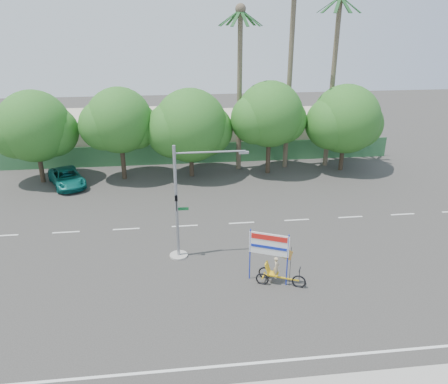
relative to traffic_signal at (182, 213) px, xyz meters
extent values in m
plane|color=#33302D|center=(2.20, -3.98, -2.92)|extent=(120.00, 120.00, 0.00)
cube|color=#336B3D|center=(2.20, 17.52, -1.92)|extent=(38.00, 0.08, 2.00)
cube|color=beige|center=(-7.80, 22.02, -0.92)|extent=(12.00, 8.00, 4.00)
cube|color=beige|center=(10.20, 22.02, -1.12)|extent=(14.00, 8.00, 3.60)
cylinder|color=#473828|center=(-11.80, 14.02, -1.16)|extent=(0.40, 0.40, 3.52)
sphere|color=#1C591A|center=(-11.80, 14.02, 2.04)|extent=(6.00, 6.00, 6.00)
sphere|color=#1C591A|center=(-10.45, 14.32, 1.48)|extent=(4.32, 4.32, 4.32)
sphere|color=#1C591A|center=(-13.15, 13.77, 1.72)|extent=(4.56, 4.56, 4.56)
cylinder|color=#473828|center=(-4.80, 14.02, -1.05)|extent=(0.40, 0.40, 3.74)
sphere|color=#1C591A|center=(-4.80, 14.02, 2.35)|extent=(5.60, 5.60, 5.60)
sphere|color=#1C591A|center=(-3.54, 14.32, 1.76)|extent=(4.03, 4.03, 4.03)
sphere|color=#1C591A|center=(-6.06, 13.77, 2.01)|extent=(4.26, 4.26, 4.26)
cylinder|color=#473828|center=(1.20, 14.02, -1.27)|extent=(0.40, 0.40, 3.30)
sphere|color=#1C591A|center=(1.20, 14.02, 1.73)|extent=(6.40, 6.40, 6.40)
sphere|color=#1C591A|center=(2.64, 14.32, 1.21)|extent=(4.61, 4.61, 4.61)
sphere|color=#1C591A|center=(-0.24, 13.77, 1.43)|extent=(4.86, 4.86, 4.86)
cylinder|color=#473828|center=(8.20, 14.02, -0.98)|extent=(0.40, 0.40, 3.87)
sphere|color=#1C591A|center=(8.20, 14.02, 2.54)|extent=(5.80, 5.80, 5.80)
sphere|color=#1C591A|center=(9.50, 14.32, 1.92)|extent=(4.18, 4.18, 4.18)
sphere|color=#1C591A|center=(6.89, 13.77, 2.19)|extent=(4.41, 4.41, 4.41)
cylinder|color=#473828|center=(15.20, 14.02, -1.20)|extent=(0.40, 0.40, 3.43)
sphere|color=#1C591A|center=(15.20, 14.02, 1.92)|extent=(6.20, 6.20, 6.20)
sphere|color=#1C591A|center=(16.59, 14.32, 1.37)|extent=(4.46, 4.46, 4.46)
sphere|color=#1C591A|center=(13.80, 13.77, 1.61)|extent=(4.71, 4.71, 4.71)
cylinder|color=#70604C|center=(10.20, 15.52, 5.58)|extent=(0.44, 0.44, 17.00)
cylinder|color=#70604C|center=(14.20, 15.52, 4.58)|extent=(0.44, 0.44, 15.00)
cube|color=#1C4C21|center=(15.14, 15.52, 11.42)|extent=(1.91, 0.28, 1.36)
cube|color=#1C4C21|center=(14.92, 16.12, 11.42)|extent=(1.65, 1.44, 1.36)
cube|color=#1C4C21|center=(14.36, 16.44, 11.42)|extent=(0.61, 1.93, 1.36)
cube|color=#1C4C21|center=(13.73, 16.33, 11.42)|extent=(1.20, 1.80, 1.36)
cube|color=#1C4C21|center=(13.31, 15.84, 11.42)|extent=(1.89, 0.92, 1.36)
cube|color=#1C4C21|center=(13.31, 15.19, 11.42)|extent=(1.89, 0.92, 1.36)
cube|color=#1C4C21|center=(13.73, 14.70, 11.42)|extent=(1.20, 1.80, 1.36)
cube|color=#1C4C21|center=(14.36, 14.59, 11.42)|extent=(0.61, 1.93, 1.36)
cube|color=#1C4C21|center=(14.92, 14.91, 11.42)|extent=(1.65, 1.44, 1.36)
cylinder|color=#70604C|center=(5.70, 15.52, 4.08)|extent=(0.44, 0.44, 14.00)
sphere|color=#70604C|center=(5.70, 15.52, 11.08)|extent=(0.90, 0.90, 0.90)
cube|color=#1C4C21|center=(6.64, 15.52, 10.42)|extent=(1.91, 0.28, 1.36)
cube|color=#1C4C21|center=(6.42, 16.12, 10.42)|extent=(1.65, 1.44, 1.36)
cube|color=#1C4C21|center=(5.86, 16.44, 10.42)|extent=(0.61, 1.93, 1.36)
cube|color=#1C4C21|center=(5.23, 16.33, 10.42)|extent=(1.20, 1.80, 1.36)
cube|color=#1C4C21|center=(4.81, 15.84, 10.42)|extent=(1.89, 0.92, 1.36)
cube|color=#1C4C21|center=(4.81, 15.19, 10.42)|extent=(1.89, 0.92, 1.36)
cube|color=#1C4C21|center=(5.23, 14.70, 10.42)|extent=(1.20, 1.80, 1.36)
cube|color=#1C4C21|center=(5.86, 14.59, 10.42)|extent=(0.61, 1.93, 1.36)
cube|color=#1C4C21|center=(6.42, 14.91, 10.42)|extent=(1.65, 1.44, 1.36)
cylinder|color=gray|center=(-0.30, 0.02, -2.87)|extent=(1.10, 1.10, 0.10)
cylinder|color=gray|center=(-0.30, 0.02, 0.58)|extent=(0.18, 0.18, 7.00)
cylinder|color=gray|center=(1.70, 0.02, 3.63)|extent=(4.00, 0.10, 0.10)
cube|color=gray|center=(3.60, 0.02, 3.53)|extent=(0.55, 0.20, 0.12)
imported|color=black|center=(-0.30, -0.20, 0.68)|extent=(0.16, 0.20, 1.00)
cube|color=#14662D|center=(0.05, 0.02, 0.23)|extent=(0.70, 0.04, 0.18)
torus|color=black|center=(6.07, -4.00, -2.58)|extent=(0.74, 0.40, 0.78)
torus|color=black|center=(4.43, -2.91, -2.60)|extent=(0.69, 0.37, 0.72)
torus|color=black|center=(4.16, -3.50, -2.60)|extent=(0.69, 0.37, 0.72)
cube|color=gold|center=(5.18, -3.60, -2.51)|extent=(1.80, 0.86, 0.07)
cube|color=gold|center=(4.29, -3.20, -2.58)|extent=(0.35, 0.65, 0.06)
cube|color=gold|center=(4.76, -3.42, -2.35)|extent=(0.72, 0.67, 0.07)
cube|color=gold|center=(4.48, -3.29, -2.03)|extent=(0.43, 0.54, 0.62)
cylinder|color=black|center=(6.07, -4.00, -2.12)|extent=(0.05, 0.05, 0.63)
cube|color=black|center=(6.07, -4.00, -1.81)|extent=(0.25, 0.49, 0.05)
imported|color=#CCB284|center=(4.92, -3.49, -1.91)|extent=(0.45, 0.53, 1.24)
cylinder|color=#182DBA|center=(3.56, -2.87, -1.37)|extent=(0.08, 0.08, 3.09)
cylinder|color=#182DBA|center=(5.44, -3.72, -1.37)|extent=(0.08, 0.08, 3.09)
cube|color=white|center=(4.50, -3.30, -0.57)|extent=(2.00, 0.95, 1.26)
cube|color=red|center=(4.49, -3.33, -0.17)|extent=(1.78, 0.82, 0.30)
cube|color=#182DBA|center=(4.49, -3.33, -0.75)|extent=(1.78, 0.82, 0.16)
cylinder|color=black|center=(5.60, -3.79, -1.72)|extent=(0.03, 0.03, 2.40)
cube|color=red|center=(5.23, -3.63, -0.97)|extent=(0.93, 0.44, 0.75)
imported|color=#0E625B|center=(-9.48, 12.86, -2.21)|extent=(4.24, 5.62, 1.42)
camera|label=1|loc=(-0.27, -23.24, 10.89)|focal=35.00mm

